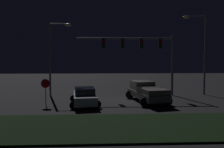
{
  "coord_description": "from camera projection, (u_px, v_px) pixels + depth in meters",
  "views": [
    {
      "loc": [
        -2.22,
        -20.41,
        3.88
      ],
      "look_at": [
        -1.26,
        0.52,
        2.48
      ],
      "focal_mm": 35.17,
      "sensor_mm": 36.0,
      "label": 1
    }
  ],
  "objects": [
    {
      "name": "ground_plane",
      "position": [
        126.0,
        100.0,
        20.7
      ],
      "size": [
        80.0,
        80.0,
        0.0
      ],
      "primitive_type": "plane",
      "color": "black"
    },
    {
      "name": "traffic_signal_gantry",
      "position": [
        142.0,
        49.0,
        23.21
      ],
      "size": [
        10.32,
        0.56,
        6.5
      ],
      "color": "slate",
      "rests_on": "ground_plane"
    },
    {
      "name": "pickup_truck",
      "position": [
        146.0,
        91.0,
        20.13
      ],
      "size": [
        3.57,
        5.68,
        1.8
      ],
      "rotation": [
        0.0,
        0.0,
        1.76
      ],
      "color": "#514C47",
      "rests_on": "ground_plane"
    },
    {
      "name": "car_sedan",
      "position": [
        85.0,
        96.0,
        18.59
      ],
      "size": [
        2.85,
        4.59,
        1.51
      ],
      "rotation": [
        0.0,
        0.0,
        1.7
      ],
      "color": "#B7B7BC",
      "rests_on": "ground_plane"
    },
    {
      "name": "street_lamp_left",
      "position": [
        54.0,
        50.0,
        23.12
      ],
      "size": [
        2.42,
        0.44,
        7.76
      ],
      "color": "slate",
      "rests_on": "ground_plane"
    },
    {
      "name": "street_lamp_right",
      "position": [
        201.0,
        45.0,
        23.8
      ],
      "size": [
        2.65,
        0.44,
        8.66
      ],
      "color": "slate",
      "rests_on": "ground_plane"
    },
    {
      "name": "grass_median",
      "position": [
        141.0,
        126.0,
        12.58
      ],
      "size": [
        25.23,
        5.3,
        0.1
      ],
      "primitive_type": "cube",
      "color": "black",
      "rests_on": "ground_plane"
    },
    {
      "name": "stop_sign",
      "position": [
        46.0,
        87.0,
        18.48
      ],
      "size": [
        0.76,
        0.08,
        2.23
      ],
      "color": "slate",
      "rests_on": "ground_plane"
    }
  ]
}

